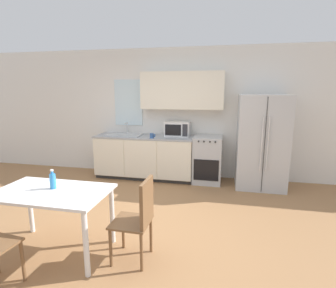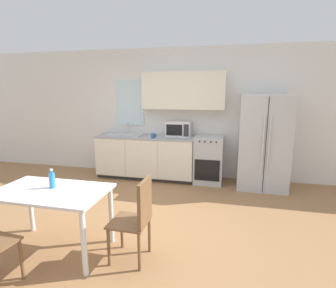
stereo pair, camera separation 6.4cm
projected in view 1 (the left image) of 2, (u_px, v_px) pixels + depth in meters
ground_plane at (134, 226)px, 3.62m from camera, size 12.00×12.00×0.00m
wall_back at (171, 110)px, 5.57m from camera, size 12.00×0.38×2.70m
kitchen_counter at (145, 157)px, 5.56m from camera, size 2.07×0.67×0.90m
oven_range at (207, 159)px, 5.30m from camera, size 0.56×0.64×0.94m
refrigerator at (262, 142)px, 4.95m from camera, size 0.90×0.79×1.76m
kitchen_sink at (124, 134)px, 5.57m from camera, size 0.73×0.46×0.25m
microwave at (178, 129)px, 5.41m from camera, size 0.51×0.36×0.30m
coffee_mug at (152, 136)px, 5.19m from camera, size 0.11×0.08×0.10m
dining_table at (52, 200)px, 2.93m from camera, size 1.26×0.74×0.74m
dining_chair_side at (139, 215)px, 2.78m from camera, size 0.41×0.41×0.93m
drink_bottle at (53, 181)px, 2.96m from camera, size 0.07×0.07×0.22m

